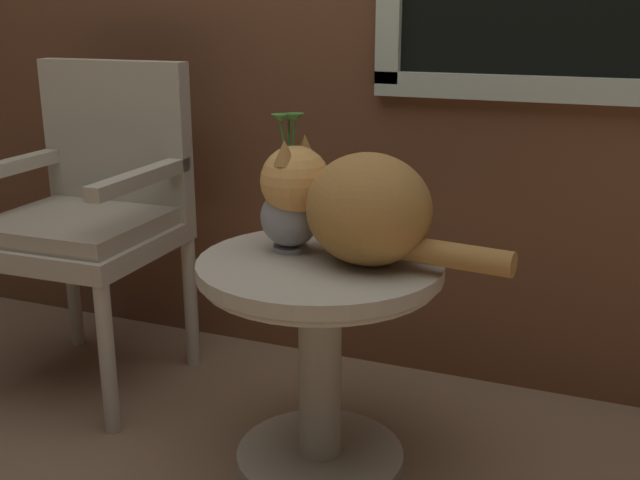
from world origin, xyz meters
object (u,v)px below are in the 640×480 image
wicker_side_table (320,323)px  pewter_vase_with_ivy (290,211)px  cat (356,205)px  wicker_chair (93,206)px

wicker_side_table → pewter_vase_with_ivy: 0.28m
wicker_side_table → cat: cat is taller
cat → pewter_vase_with_ivy: pewter_vase_with_ivy is taller
wicker_side_table → wicker_chair: size_ratio=0.61×
wicker_chair → pewter_vase_with_ivy: size_ratio=2.90×
wicker_chair → cat: wicker_chair is taller
wicker_side_table → pewter_vase_with_ivy: size_ratio=1.76×
cat → pewter_vase_with_ivy: size_ratio=1.86×
wicker_side_table → pewter_vase_with_ivy: bearing=154.7°
wicker_chair → cat: (0.91, -0.19, 0.14)m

